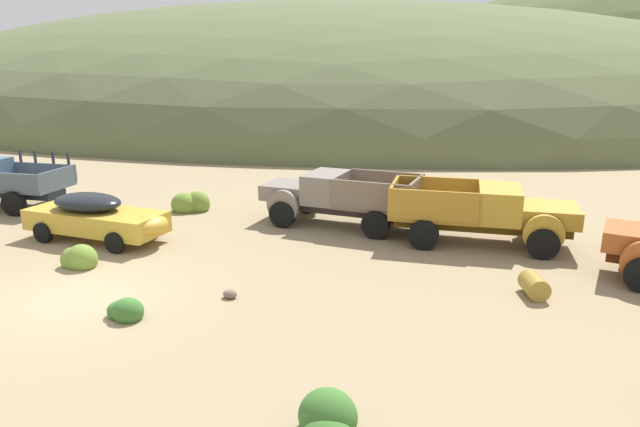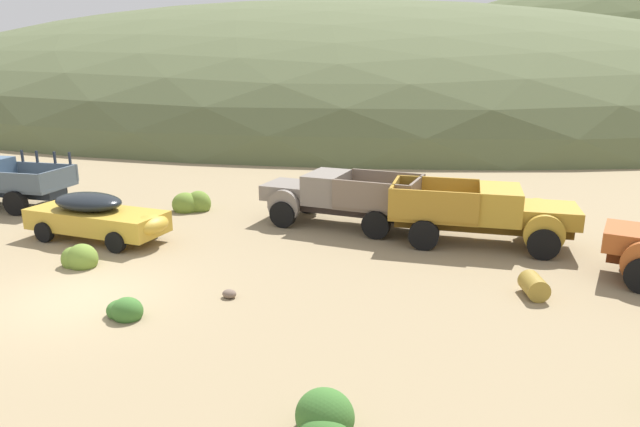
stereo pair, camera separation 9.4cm
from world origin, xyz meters
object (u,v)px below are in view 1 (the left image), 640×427
car_faded_yellow (99,217)px  oil_drum_spare (534,285)px  truck_primer_gray (330,197)px  truck_mustard (493,214)px

car_faded_yellow → oil_drum_spare: size_ratio=5.08×
car_faded_yellow → oil_drum_spare: 13.54m
oil_drum_spare → truck_primer_gray: bearing=148.0°
truck_mustard → oil_drum_spare: truck_mustard is taller
car_faded_yellow → truck_primer_gray: (6.49, 4.51, 0.20)m
car_faded_yellow → truck_primer_gray: bearing=35.7°
car_faded_yellow → truck_mustard: bearing=19.6°
oil_drum_spare → car_faded_yellow: bearing=-179.5°
truck_primer_gray → oil_drum_spare: size_ratio=5.80×
truck_primer_gray → truck_mustard: same height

